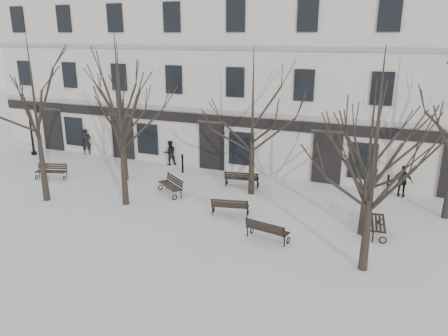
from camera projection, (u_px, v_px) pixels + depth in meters
The scene contains 20 objects.
ground at pixel (212, 228), 18.91m from camera, with size 100.00×100.00×0.00m, color silver.
building at pixel (291, 74), 28.74m from camera, with size 40.40×10.20×11.40m.
tree_0 at pixel (34, 101), 20.63m from camera, with size 5.63×5.63×8.05m.
tree_1 at pixel (119, 101), 20.10m from camera, with size 5.71×5.71×8.15m.
tree_2 at pixel (376, 137), 14.19m from camera, with size 5.43×5.43×7.75m.
tree_3 at pixel (371, 140), 17.16m from camera, with size 4.54×4.54×6.48m.
tree_4 at pixel (120, 96), 23.83m from camera, with size 5.39×5.39×7.71m.
tree_5 at pixel (253, 104), 21.61m from camera, with size 5.28×5.28×7.54m.
bench_0 at pixel (51, 171), 25.23m from camera, with size 1.84×1.13×0.88m.
bench_1 at pixel (230, 206), 20.10m from camera, with size 1.79×0.98×0.86m.
bench_2 at pixel (267, 230), 17.63m from camera, with size 1.85×0.97×0.89m.
bench_3 at pixel (171, 185), 22.80m from camera, with size 1.86×1.61×0.93m.
bench_4 at pixel (242, 178), 23.81m from camera, with size 1.93×0.99×0.93m.
bench_5 at pixel (376, 222), 18.27m from camera, with size 0.89×2.00×0.98m.
lamp_post at pixel (33, 126), 29.70m from camera, with size 1.12×0.41×3.57m.
bollard_a at pixel (182, 163), 26.28m from camera, with size 0.15×0.15×1.17m.
bollard_b at pixel (388, 184), 22.79m from camera, with size 0.14×0.14×1.05m.
pedestrian_a at pixel (88, 154), 30.54m from camera, with size 0.65×0.43×1.78m, color black.
pedestrian_b at pixel (170, 165), 28.07m from camera, with size 0.77×0.60×1.59m, color black.
pedestrian_c at pixel (401, 196), 22.59m from camera, with size 0.98×0.41×1.67m, color black.
Camera 1 is at (7.10, -15.79, 8.06)m, focal length 35.00 mm.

